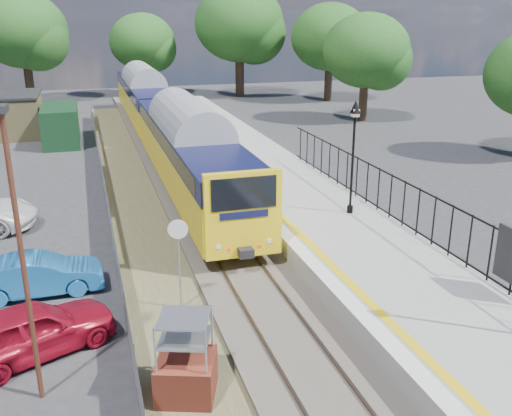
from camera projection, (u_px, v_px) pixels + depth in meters
name	position (u px, v px, depth m)	size (l,w,h in m)	color
ground	(273.00, 322.00, 16.89)	(120.00, 120.00, 0.00)	#2D2D30
track_bed	(195.00, 216.00, 25.51)	(5.90, 80.00, 0.29)	#473F38
platform	(307.00, 210.00, 25.15)	(5.00, 70.00, 0.90)	gray
platform_edge	(262.00, 205.00, 24.44)	(0.90, 70.00, 0.01)	silver
victorian_lamp_north	(354.00, 131.00, 22.40)	(0.44, 0.44, 4.60)	black
palisade_fence	(430.00, 218.00, 20.12)	(0.12, 26.00, 2.00)	black
wire_fence	(106.00, 197.00, 26.44)	(0.06, 52.00, 1.20)	#999EA3
tree_line	(147.00, 38.00, 53.24)	(56.80, 43.80, 11.88)	#332319
train	(161.00, 115.00, 37.63)	(2.82, 40.83, 3.51)	yellow
brick_plinth	(186.00, 359.00, 13.27)	(1.70, 1.70, 2.16)	maroon
speed_sign	(179.00, 249.00, 16.89)	(0.59, 0.16, 2.98)	#999EA3
carpark_lamp	(20.00, 243.00, 12.30)	(0.25, 0.50, 6.92)	#51281B
car_red	(32.00, 330.00, 15.02)	(1.76, 4.38, 1.49)	maroon
car_blue	(39.00, 275.00, 18.39)	(1.41, 4.03, 1.33)	#1C64A9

